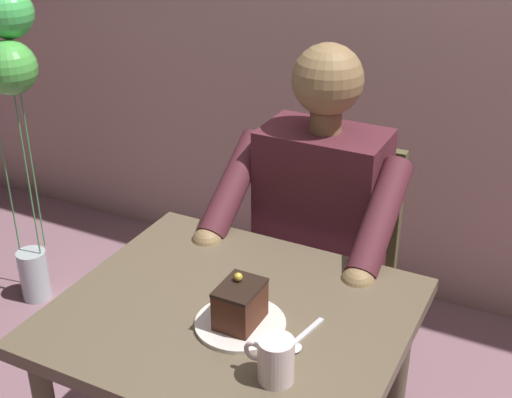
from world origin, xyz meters
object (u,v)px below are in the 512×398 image
at_px(dining_table, 232,348).
at_px(seated_person, 310,250).
at_px(cake_slice, 240,304).
at_px(coffee_cup, 275,359).
at_px(chair, 329,268).
at_px(dessert_spoon, 302,340).

bearing_deg(dining_table, seated_person, -90.00).
height_order(cake_slice, coffee_cup, cake_slice).
height_order(chair, cake_slice, chair).
bearing_deg(chair, dessert_spoon, 105.66).
relative_size(dining_table, seated_person, 0.65).
xyz_separation_m(chair, dessert_spoon, (-0.19, 0.69, 0.26)).
xyz_separation_m(seated_person, cake_slice, (-0.05, 0.53, 0.15)).
bearing_deg(cake_slice, seated_person, -85.05).
distance_m(chair, dessert_spoon, 0.76).
bearing_deg(coffee_cup, dessert_spoon, -90.23).
distance_m(chair, seated_person, 0.23).
relative_size(chair, dessert_spoon, 6.15).
height_order(dining_table, chair, chair).
xyz_separation_m(chair, cake_slice, (-0.05, 0.70, 0.31)).
bearing_deg(dining_table, dessert_spoon, 170.49).
bearing_deg(chair, dining_table, 90.00).
height_order(dining_table, dessert_spoon, dessert_spoon).
distance_m(chair, coffee_cup, 0.90).
height_order(seated_person, cake_slice, seated_person).
relative_size(seated_person, coffee_cup, 11.32).
height_order(chair, coffee_cup, chair).
relative_size(cake_slice, coffee_cup, 1.06).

